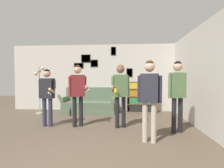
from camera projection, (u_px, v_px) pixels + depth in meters
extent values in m
cube|color=beige|center=(106.00, 78.00, 7.17)|extent=(7.85, 0.06, 2.70)
cube|color=black|center=(129.00, 73.00, 7.04)|extent=(0.24, 0.02, 0.34)
cube|color=gray|center=(129.00, 73.00, 7.04)|extent=(0.19, 0.01, 0.30)
cube|color=black|center=(94.00, 63.00, 7.15)|extent=(0.29, 0.02, 0.29)
cube|color=#B2B2BC|center=(94.00, 63.00, 7.14)|extent=(0.25, 0.01, 0.24)
cube|color=black|center=(79.00, 66.00, 7.21)|extent=(0.39, 0.02, 0.22)
cube|color=gray|center=(79.00, 66.00, 7.20)|extent=(0.34, 0.01, 0.18)
cube|color=black|center=(86.00, 59.00, 7.17)|extent=(0.38, 0.02, 0.32)
cube|color=gray|center=(86.00, 58.00, 7.16)|extent=(0.34, 0.01, 0.28)
cube|color=black|center=(113.00, 51.00, 7.06)|extent=(0.20, 0.02, 0.34)
cube|color=beige|center=(113.00, 51.00, 7.06)|extent=(0.16, 0.01, 0.29)
cube|color=beige|center=(200.00, 78.00, 4.56)|extent=(0.06, 7.13, 2.70)
cube|color=#5B7056|center=(89.00, 111.00, 6.80)|extent=(2.05, 0.80, 0.10)
cube|color=#5B7056|center=(89.00, 106.00, 6.79)|extent=(1.99, 0.74, 0.32)
cube|color=#5B7056|center=(91.00, 94.00, 7.11)|extent=(1.99, 0.14, 0.53)
cube|color=#5B7056|center=(65.00, 99.00, 6.86)|extent=(0.12, 0.74, 0.18)
cube|color=#5B7056|center=(114.00, 99.00, 6.70)|extent=(0.12, 0.74, 0.18)
cube|color=brown|center=(127.00, 97.00, 6.91)|extent=(0.02, 0.30, 1.19)
cube|color=brown|center=(156.00, 97.00, 6.81)|extent=(0.02, 0.30, 1.19)
cube|color=brown|center=(141.00, 96.00, 7.00)|extent=(1.17, 0.01, 1.19)
cube|color=brown|center=(142.00, 112.00, 6.88)|extent=(1.12, 0.30, 0.02)
cube|color=brown|center=(142.00, 82.00, 6.84)|extent=(1.12, 0.30, 0.02)
cube|color=brown|center=(142.00, 104.00, 6.87)|extent=(1.12, 0.30, 0.02)
cube|color=brown|center=(142.00, 97.00, 6.86)|extent=(1.12, 0.30, 0.02)
cube|color=brown|center=(142.00, 89.00, 6.85)|extent=(1.12, 0.30, 0.02)
cube|color=black|center=(142.00, 108.00, 6.86)|extent=(0.96, 0.26, 0.24)
cube|color=#338447|center=(142.00, 101.00, 6.85)|extent=(0.96, 0.26, 0.24)
cube|color=#B77023|center=(142.00, 93.00, 6.84)|extent=(0.96, 0.26, 0.24)
cube|color=gold|center=(142.00, 86.00, 6.83)|extent=(0.96, 0.26, 0.24)
cylinder|color=#ADA89E|center=(40.00, 113.00, 6.55)|extent=(0.28, 0.28, 0.03)
cylinder|color=#ADA89E|center=(40.00, 90.00, 6.52)|extent=(0.03, 0.03, 1.72)
cylinder|color=#ADA89E|center=(41.00, 68.00, 6.49)|extent=(0.02, 0.16, 0.02)
sphere|color=beige|center=(43.00, 68.00, 6.48)|extent=(0.14, 0.14, 0.14)
cylinder|color=#ADA89E|center=(39.00, 70.00, 6.56)|extent=(0.15, 0.09, 0.02)
sphere|color=beige|center=(39.00, 71.00, 6.62)|extent=(0.14, 0.14, 0.14)
cylinder|color=#ADA89E|center=(38.00, 73.00, 6.44)|extent=(0.15, 0.09, 0.02)
sphere|color=beige|center=(36.00, 74.00, 6.39)|extent=(0.14, 0.14, 0.14)
cylinder|color=#2D334C|center=(44.00, 112.00, 4.84)|extent=(0.11, 0.11, 0.78)
cylinder|color=#2D334C|center=(50.00, 112.00, 4.81)|extent=(0.11, 0.11, 0.78)
cube|color=#232328|center=(47.00, 88.00, 4.81)|extent=(0.37, 0.23, 0.55)
sphere|color=#D1A889|center=(47.00, 73.00, 4.79)|extent=(0.20, 0.20, 0.20)
sphere|color=black|center=(47.00, 72.00, 4.79)|extent=(0.17, 0.17, 0.17)
cylinder|color=#232328|center=(54.00, 84.00, 4.77)|extent=(0.07, 0.07, 0.23)
cylinder|color=#D1A889|center=(52.00, 91.00, 4.64)|extent=(0.09, 0.29, 0.18)
cylinder|color=white|center=(50.00, 94.00, 4.52)|extent=(0.05, 0.14, 0.09)
cylinder|color=#232328|center=(40.00, 89.00, 4.84)|extent=(0.07, 0.07, 0.52)
cylinder|color=black|center=(75.00, 112.00, 4.78)|extent=(0.11, 0.11, 0.83)
cylinder|color=black|center=(81.00, 111.00, 4.85)|extent=(0.11, 0.11, 0.83)
cube|color=maroon|center=(78.00, 86.00, 4.79)|extent=(0.41, 0.35, 0.59)
sphere|color=#D1A889|center=(78.00, 70.00, 4.77)|extent=(0.22, 0.22, 0.22)
sphere|color=#382314|center=(77.00, 68.00, 4.77)|extent=(0.18, 0.18, 0.18)
cylinder|color=maroon|center=(85.00, 81.00, 4.88)|extent=(0.07, 0.07, 0.25)
cylinder|color=#D1A889|center=(87.00, 88.00, 4.76)|extent=(0.21, 0.30, 0.19)
cylinder|color=white|center=(88.00, 91.00, 4.63)|extent=(0.10, 0.14, 0.09)
cylinder|color=maroon|center=(70.00, 87.00, 4.70)|extent=(0.07, 0.07, 0.56)
cylinder|color=black|center=(117.00, 112.00, 4.68)|extent=(0.11, 0.11, 0.84)
cylinder|color=black|center=(124.00, 112.00, 4.73)|extent=(0.11, 0.11, 0.84)
cube|color=#5B7A4C|center=(120.00, 86.00, 4.68)|extent=(0.41, 0.31, 0.59)
sphere|color=brown|center=(120.00, 69.00, 4.66)|extent=(0.22, 0.22, 0.22)
sphere|color=brown|center=(120.00, 68.00, 4.66)|extent=(0.18, 0.18, 0.18)
cylinder|color=#5B7A4C|center=(128.00, 86.00, 4.73)|extent=(0.07, 0.07, 0.56)
cylinder|color=#5B7A4C|center=(113.00, 81.00, 4.62)|extent=(0.07, 0.07, 0.25)
cylinder|color=brown|center=(114.00, 88.00, 4.49)|extent=(0.16, 0.31, 0.19)
cylinder|color=yellow|center=(116.00, 90.00, 4.36)|extent=(0.08, 0.08, 0.10)
cylinder|color=#B7AD99|center=(145.00, 122.00, 3.66)|extent=(0.11, 0.11, 0.84)
cylinder|color=#B7AD99|center=(154.00, 123.00, 3.60)|extent=(0.11, 0.11, 0.84)
cube|color=#282833|center=(149.00, 88.00, 3.60)|extent=(0.40, 0.28, 0.59)
sphere|color=#D1A889|center=(150.00, 67.00, 3.59)|extent=(0.22, 0.22, 0.22)
sphere|color=#382314|center=(150.00, 65.00, 3.58)|extent=(0.18, 0.18, 0.18)
cylinder|color=#282833|center=(160.00, 89.00, 3.53)|extent=(0.07, 0.07, 0.56)
cylinder|color=#282833|center=(139.00, 89.00, 3.67)|extent=(0.07, 0.07, 0.56)
cylinder|color=black|center=(174.00, 115.00, 4.24)|extent=(0.11, 0.11, 0.86)
cylinder|color=black|center=(180.00, 115.00, 4.29)|extent=(0.11, 0.11, 0.86)
cube|color=#5B7A4C|center=(178.00, 85.00, 4.24)|extent=(0.41, 0.31, 0.61)
sphere|color=#D1A889|center=(178.00, 67.00, 4.22)|extent=(0.22, 0.22, 0.22)
sphere|color=black|center=(178.00, 65.00, 4.22)|extent=(0.19, 0.19, 0.19)
cylinder|color=#5B7A4C|center=(185.00, 86.00, 4.29)|extent=(0.07, 0.07, 0.57)
cylinder|color=#5B7A4C|center=(170.00, 86.00, 4.18)|extent=(0.07, 0.07, 0.57)
cylinder|color=black|center=(70.00, 113.00, 6.19)|extent=(0.07, 0.07, 0.20)
cylinder|color=black|center=(70.00, 109.00, 6.18)|extent=(0.03, 0.03, 0.09)
cylinder|color=white|center=(147.00, 80.00, 6.82)|extent=(0.08, 0.08, 0.11)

